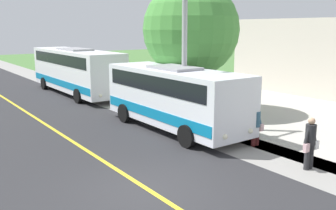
% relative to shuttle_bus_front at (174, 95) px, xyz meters
% --- Properties ---
extents(ground_plane, '(120.00, 120.00, 0.00)m').
position_rel_shuttle_bus_front_xyz_m(ground_plane, '(4.51, 4.83, -1.58)').
color(ground_plane, '#477238').
extents(road_surface, '(8.00, 100.00, 0.01)m').
position_rel_shuttle_bus_front_xyz_m(road_surface, '(4.51, 4.83, -1.58)').
color(road_surface, '#28282B').
rests_on(road_surface, ground).
extents(sidewalk, '(2.40, 100.00, 0.01)m').
position_rel_shuttle_bus_front_xyz_m(sidewalk, '(-0.69, 4.83, -1.58)').
color(sidewalk, gray).
rests_on(sidewalk, ground).
extents(road_centre_line, '(0.16, 100.00, 0.00)m').
position_rel_shuttle_bus_front_xyz_m(road_centre_line, '(4.51, 4.83, -1.57)').
color(road_centre_line, gold).
rests_on(road_centre_line, ground).
extents(shuttle_bus_front, '(2.68, 7.99, 2.87)m').
position_rel_shuttle_bus_front_xyz_m(shuttle_bus_front, '(0.00, 0.00, 0.00)').
color(shuttle_bus_front, white).
rests_on(shuttle_bus_front, ground).
extents(transit_bus_rear, '(2.74, 10.52, 3.16)m').
position_rel_shuttle_bus_front_xyz_m(transit_bus_rear, '(-0.03, -11.43, 0.15)').
color(transit_bus_rear, white).
rests_on(transit_bus_rear, ground).
extents(pedestrian_with_bags, '(0.72, 0.34, 1.74)m').
position_rel_shuttle_bus_front_xyz_m(pedestrian_with_bags, '(-0.62, 6.53, -0.65)').
color(pedestrian_with_bags, '#262628').
rests_on(pedestrian_with_bags, ground).
extents(pedestrian_waiting, '(0.72, 0.34, 1.58)m').
position_rel_shuttle_bus_front_xyz_m(pedestrian_waiting, '(-1.12, 3.82, -0.74)').
color(pedestrian_waiting, '#4C1919').
rests_on(pedestrian_waiting, ground).
extents(street_light_pole, '(1.97, 0.24, 7.29)m').
position_rel_shuttle_bus_front_xyz_m(street_light_pole, '(-0.35, 0.11, 2.47)').
color(street_light_pole, '#9E9EA3').
rests_on(street_light_pole, ground).
extents(tree_curbside, '(5.11, 5.11, 7.00)m').
position_rel_shuttle_bus_front_xyz_m(tree_curbside, '(-2.89, -2.38, 2.86)').
color(tree_curbside, '#4C3826').
rests_on(tree_curbside, ground).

